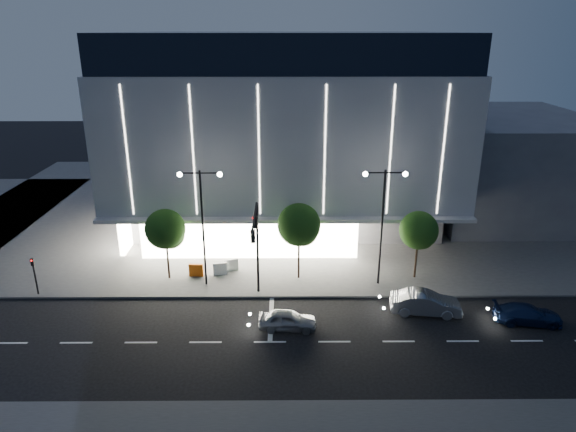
% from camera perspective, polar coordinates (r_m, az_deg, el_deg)
% --- Properties ---
extents(ground, '(160.00, 160.00, 0.00)m').
position_cam_1_polar(ground, '(34.13, -5.39, -12.37)').
color(ground, black).
rests_on(ground, ground).
extents(sidewalk_museum, '(70.00, 40.00, 0.15)m').
position_cam_1_polar(sidewalk_museum, '(55.77, 1.74, 1.03)').
color(sidewalk_museum, '#474747').
rests_on(sidewalk_museum, ground).
extents(museum, '(30.00, 25.80, 18.00)m').
position_cam_1_polar(museum, '(51.78, -0.35, 10.08)').
color(museum, '#4C4C51').
rests_on(museum, ground).
extents(annex_building, '(16.00, 20.00, 10.00)m').
position_cam_1_polar(annex_building, '(59.03, 22.73, 5.52)').
color(annex_building, '#4C4C51').
rests_on(annex_building, ground).
extents(traffic_mast, '(0.33, 5.89, 7.07)m').
position_cam_1_polar(traffic_mast, '(34.70, -3.56, -2.38)').
color(traffic_mast, black).
rests_on(traffic_mast, ground).
extents(street_lamp_west, '(3.16, 0.36, 9.00)m').
position_cam_1_polar(street_lamp_west, '(37.28, -9.53, 0.51)').
color(street_lamp_west, black).
rests_on(street_lamp_west, ground).
extents(street_lamp_east, '(3.16, 0.36, 9.00)m').
position_cam_1_polar(street_lamp_east, '(37.48, 10.50, 0.56)').
color(street_lamp_east, black).
rests_on(street_lamp_east, ground).
extents(ped_signal_far, '(0.22, 0.24, 3.00)m').
position_cam_1_polar(ped_signal_far, '(41.12, -26.35, -5.63)').
color(ped_signal_far, black).
rests_on(ped_signal_far, ground).
extents(tree_left, '(3.02, 3.02, 5.72)m').
position_cam_1_polar(tree_left, '(39.45, -13.42, -1.64)').
color(tree_left, black).
rests_on(tree_left, ground).
extents(tree_mid, '(3.25, 3.25, 6.15)m').
position_cam_1_polar(tree_mid, '(38.34, 1.26, -1.23)').
color(tree_mid, black).
rests_on(tree_mid, ground).
extents(tree_right, '(2.91, 2.91, 5.51)m').
position_cam_1_polar(tree_right, '(39.79, 14.33, -1.76)').
color(tree_right, black).
rests_on(tree_right, ground).
extents(car_lead, '(3.86, 1.74, 1.29)m').
position_cam_1_polar(car_lead, '(33.67, -0.06, -11.47)').
color(car_lead, '#919498').
rests_on(car_lead, ground).
extents(car_second, '(4.90, 2.24, 1.56)m').
position_cam_1_polar(car_second, '(36.48, 15.03, -9.32)').
color(car_second, '#97999E').
rests_on(car_second, ground).
extents(car_third, '(4.51, 2.27, 1.26)m').
position_cam_1_polar(car_third, '(37.76, 25.09, -9.85)').
color(car_third, '#122046').
rests_on(car_third, ground).
extents(barrier_a, '(1.11, 0.31, 1.00)m').
position_cam_1_polar(barrier_a, '(40.65, -10.17, -5.94)').
color(barrier_a, '#CA4F0B').
rests_on(barrier_a, sidewalk_museum).
extents(barrier_b, '(1.12, 0.60, 1.00)m').
position_cam_1_polar(barrier_b, '(41.10, -6.32, -5.43)').
color(barrier_b, silver).
rests_on(barrier_b, sidewalk_museum).
extents(barrier_d, '(1.13, 0.48, 1.00)m').
position_cam_1_polar(barrier_d, '(40.60, -7.56, -5.82)').
color(barrier_d, silver).
rests_on(barrier_d, sidewalk_museum).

